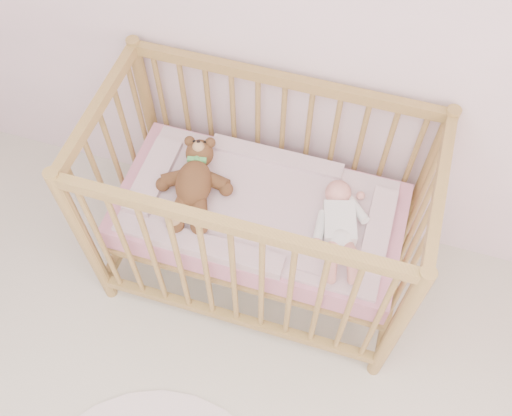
% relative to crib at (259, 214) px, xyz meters
% --- Properties ---
extents(crib, '(1.36, 0.76, 1.00)m').
position_rel_crib_xyz_m(crib, '(0.00, 0.00, 0.00)').
color(crib, tan).
rests_on(crib, floor).
extents(mattress, '(1.22, 0.62, 0.13)m').
position_rel_crib_xyz_m(mattress, '(0.00, 0.00, -0.01)').
color(mattress, pink).
rests_on(mattress, crib).
extents(blanket, '(1.10, 0.58, 0.06)m').
position_rel_crib_xyz_m(blanket, '(0.00, 0.00, 0.06)').
color(blanket, pink).
rests_on(blanket, mattress).
extents(baby, '(0.35, 0.53, 0.12)m').
position_rel_crib_xyz_m(baby, '(0.34, -0.02, 0.14)').
color(baby, silver).
rests_on(baby, blanket).
extents(teddy_bear, '(0.43, 0.54, 0.13)m').
position_rel_crib_xyz_m(teddy_bear, '(-0.28, -0.02, 0.15)').
color(teddy_bear, brown).
rests_on(teddy_bear, blanket).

